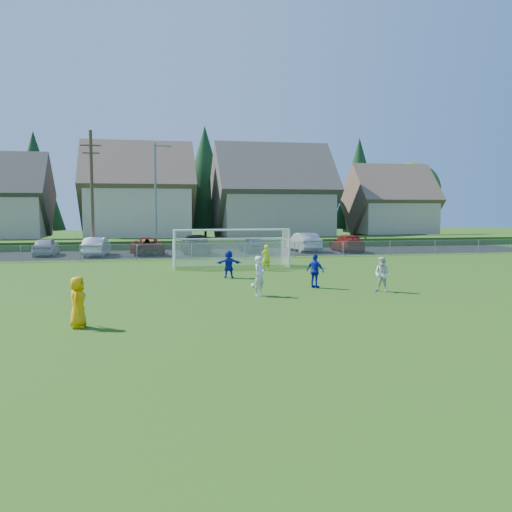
% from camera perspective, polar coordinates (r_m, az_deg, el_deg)
% --- Properties ---
extents(ground, '(160.00, 160.00, 0.00)m').
position_cam_1_polar(ground, '(19.68, 4.80, -6.06)').
color(ground, '#193D0C').
rests_on(ground, ground).
extents(asphalt_lot, '(60.00, 60.00, 0.00)m').
position_cam_1_polar(asphalt_lot, '(46.49, -4.92, 0.34)').
color(asphalt_lot, black).
rests_on(asphalt_lot, ground).
extents(grass_embankment, '(70.00, 6.00, 0.80)m').
position_cam_1_polar(grass_embankment, '(53.89, -5.89, 1.39)').
color(grass_embankment, '#1E420F').
rests_on(grass_embankment, ground).
extents(soccer_ball, '(0.22, 0.22, 0.22)m').
position_cam_1_polar(soccer_ball, '(25.90, -0.27, -3.12)').
color(soccer_ball, white).
rests_on(soccer_ball, ground).
extents(referee, '(0.60, 0.85, 1.63)m').
position_cam_1_polar(referee, '(18.12, -18.26, -4.64)').
color(referee, '#FF9E05').
rests_on(referee, ground).
extents(player_white_a, '(0.75, 0.74, 1.74)m').
position_cam_1_polar(player_white_a, '(23.40, 0.38, -2.12)').
color(player_white_a, silver).
rests_on(player_white_a, ground).
extents(player_white_b, '(0.97, 0.98, 1.60)m').
position_cam_1_polar(player_white_b, '(25.17, 13.17, -1.91)').
color(player_white_b, silver).
rests_on(player_white_b, ground).
extents(player_blue_a, '(0.89, 0.99, 1.62)m').
position_cam_1_polar(player_blue_a, '(25.91, 6.25, -1.59)').
color(player_blue_a, '#121FAF').
rests_on(player_blue_a, ground).
extents(player_blue_b, '(1.44, 0.56, 1.52)m').
position_cam_1_polar(player_blue_b, '(29.57, -2.89, -0.85)').
color(player_blue_b, '#121FAF').
rests_on(player_blue_b, ground).
extents(goalkeeper, '(0.60, 0.42, 1.59)m').
position_cam_1_polar(goalkeeper, '(32.96, 1.07, -0.18)').
color(goalkeeper, '#DDEC1B').
rests_on(goalkeeper, ground).
extents(car_a, '(1.73, 4.23, 1.44)m').
position_cam_1_polar(car_a, '(46.61, -21.23, 0.91)').
color(car_a, '#A5A7AC').
rests_on(car_a, ground).
extents(car_b, '(2.01, 4.64, 1.48)m').
position_cam_1_polar(car_b, '(45.05, -16.41, 0.95)').
color(car_b, silver).
rests_on(car_b, ground).
extents(car_c, '(2.97, 5.34, 1.41)m').
position_cam_1_polar(car_c, '(45.43, -11.47, 1.04)').
color(car_c, '#52090C').
rests_on(car_c, ground).
extents(car_d, '(2.29, 5.54, 1.60)m').
position_cam_1_polar(car_d, '(45.82, -6.38, 1.26)').
color(car_d, black).
rests_on(car_d, ground).
extents(car_e, '(1.89, 4.13, 1.37)m').
position_cam_1_polar(car_e, '(46.26, -0.32, 1.18)').
color(car_e, '#131D43').
rests_on(car_e, ground).
extents(car_f, '(1.92, 5.03, 1.64)m').
position_cam_1_polar(car_f, '(48.04, 5.05, 1.46)').
color(car_f, '#B7B7B7').
rests_on(car_f, ground).
extents(car_g, '(2.51, 5.28, 1.48)m').
position_cam_1_polar(car_g, '(48.32, 9.58, 1.34)').
color(car_g, maroon).
rests_on(car_g, ground).
extents(soccer_goal, '(7.42, 1.90, 2.50)m').
position_cam_1_polar(soccer_goal, '(35.06, -2.69, 1.49)').
color(soccer_goal, white).
rests_on(soccer_goal, ground).
extents(chainlink_fence, '(52.06, 0.06, 1.20)m').
position_cam_1_polar(chainlink_fence, '(41.00, -4.01, 0.59)').
color(chainlink_fence, gray).
rests_on(chainlink_fence, ground).
extents(streetlight, '(1.38, 0.18, 9.00)m').
position_cam_1_polar(streetlight, '(44.53, -10.46, 6.30)').
color(streetlight, slate).
rests_on(streetlight, ground).
extents(utility_pole, '(1.60, 0.26, 10.00)m').
position_cam_1_polar(utility_pole, '(45.69, -16.89, 6.51)').
color(utility_pole, '#473321').
rests_on(utility_pole, ground).
extents(houses_row, '(53.90, 11.45, 13.27)m').
position_cam_1_polar(houses_row, '(61.53, -4.82, 8.30)').
color(houses_row, tan).
rests_on(houses_row, ground).
extents(tree_row, '(65.98, 12.36, 13.80)m').
position_cam_1_polar(tree_row, '(67.63, -6.26, 7.63)').
color(tree_row, '#382616').
rests_on(tree_row, ground).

